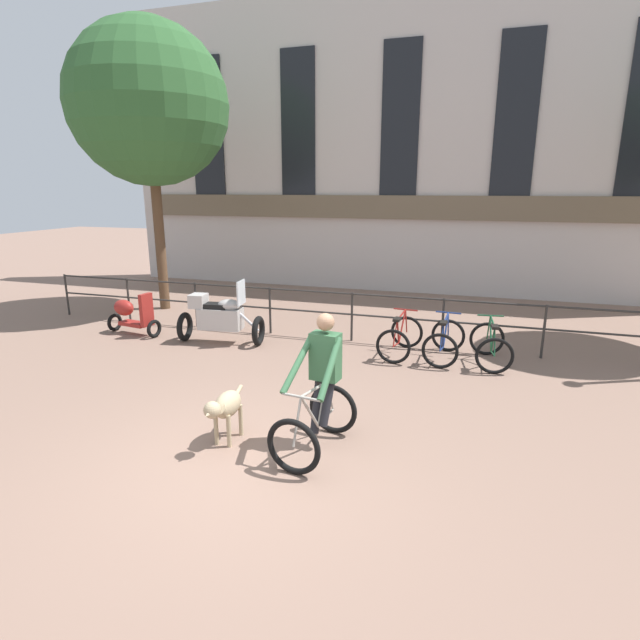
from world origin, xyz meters
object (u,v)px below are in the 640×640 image
cyclist_with_bike (319,390)px  dog (225,407)px  parked_scooter (131,314)px  parked_bicycle_near_lamp (400,338)px  parked_motorcycle (220,317)px  parked_bicycle_mid_left (444,342)px  parked_bicycle_mid_right (491,346)px

cyclist_with_bike → dog: (-1.17, -0.25, -0.27)m
dog → parked_scooter: parked_scooter is taller
cyclist_with_bike → parked_bicycle_near_lamp: bearing=91.7°
dog → parked_motorcycle: (-2.13, 3.79, 0.07)m
parked_bicycle_near_lamp → parked_bicycle_mid_left: same height
parked_bicycle_mid_left → parked_bicycle_mid_right: 0.83m
parked_bicycle_mid_right → parked_scooter: bearing=-4.0°
dog → parked_scooter: 5.76m
parked_scooter → dog: bearing=-122.1°
parked_motorcycle → parked_bicycle_near_lamp: (3.72, 0.33, -0.20)m
cyclist_with_bike → parked_bicycle_mid_right: size_ratio=1.44×
parked_bicycle_mid_left → parked_bicycle_mid_right: bearing=-175.7°
cyclist_with_bike → parked_bicycle_near_lamp: 3.91m
dog → parked_bicycle_mid_left: parked_bicycle_mid_left is taller
parked_motorcycle → parked_scooter: parked_motorcycle is taller
parked_motorcycle → parked_bicycle_mid_left: size_ratio=1.57×
parked_motorcycle → parked_bicycle_mid_right: bearing=-92.9°
parked_bicycle_near_lamp → parked_motorcycle: bearing=10.7°
dog → cyclist_with_bike: bearing=12.6°
cyclist_with_bike → parked_motorcycle: (-3.31, 3.53, -0.20)m
dog → parked_bicycle_mid_right: size_ratio=0.79×
cyclist_with_bike → parked_bicycle_mid_left: cyclist_with_bike is taller
cyclist_with_bike → parked_motorcycle: size_ratio=0.94×
cyclist_with_bike → parked_bicycle_mid_left: size_ratio=1.47×
dog → parked_scooter: bearing=139.2°
parked_bicycle_mid_right → parked_bicycle_near_lamp: bearing=-6.5°
cyclist_with_bike → parked_bicycle_mid_right: (2.08, 3.86, -0.41)m
cyclist_with_bike → parked_bicycle_near_lamp: cyclist_with_bike is taller
parked_scooter → parked_motorcycle: bearing=-81.0°
dog → parked_bicycle_mid_left: size_ratio=0.81×
parked_bicycle_near_lamp → parked_bicycle_mid_right: (1.66, 0.00, -0.00)m
parked_bicycle_mid_right → dog: bearing=45.2°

